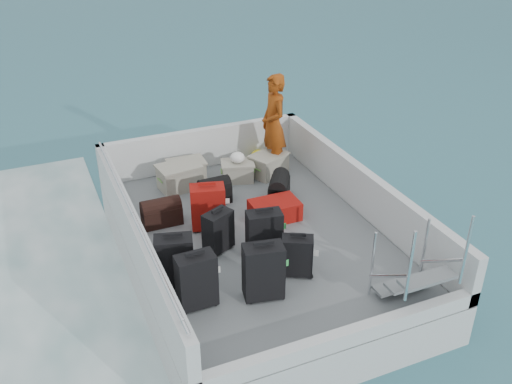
% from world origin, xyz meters
% --- Properties ---
extents(ground, '(160.00, 160.00, 0.00)m').
position_xyz_m(ground, '(0.00, 0.00, 0.00)').
color(ground, '#1D5366').
rests_on(ground, ground).
extents(ferry_hull, '(3.60, 5.00, 0.60)m').
position_xyz_m(ferry_hull, '(0.00, 0.00, 0.30)').
color(ferry_hull, silver).
rests_on(ferry_hull, ground).
extents(deck, '(3.30, 4.70, 0.02)m').
position_xyz_m(deck, '(0.00, 0.00, 0.61)').
color(deck, slate).
rests_on(deck, ferry_hull).
extents(deck_fittings, '(3.60, 5.00, 0.90)m').
position_xyz_m(deck_fittings, '(0.35, -0.32, 0.99)').
color(deck_fittings, silver).
rests_on(deck_fittings, deck).
extents(suitcase_0, '(0.46, 0.27, 0.71)m').
position_xyz_m(suitcase_0, '(-1.27, -1.16, 0.97)').
color(suitcase_0, black).
rests_on(suitcase_0, deck).
extents(suitcase_1, '(0.52, 0.38, 0.70)m').
position_xyz_m(suitcase_1, '(-1.40, -0.68, 0.97)').
color(suitcase_1, black).
rests_on(suitcase_1, deck).
extents(suitcase_3, '(0.53, 0.37, 0.73)m').
position_xyz_m(suitcase_3, '(-0.49, -1.32, 0.98)').
color(suitcase_3, black).
rests_on(suitcase_3, deck).
extents(suitcase_4, '(0.46, 0.39, 0.59)m').
position_xyz_m(suitcase_4, '(-0.65, -0.17, 0.92)').
color(suitcase_4, black).
rests_on(suitcase_4, deck).
extents(suitcase_5, '(0.55, 0.41, 0.67)m').
position_xyz_m(suitcase_5, '(-0.58, 0.43, 0.96)').
color(suitcase_5, maroon).
rests_on(suitcase_5, deck).
extents(suitcase_6, '(0.46, 0.39, 0.55)m').
position_xyz_m(suitcase_6, '(0.09, -1.08, 0.90)').
color(suitcase_6, black).
rests_on(suitcase_6, deck).
extents(suitcase_7, '(0.51, 0.34, 0.65)m').
position_xyz_m(suitcase_7, '(-0.11, -0.50, 0.95)').
color(suitcase_7, black).
rests_on(suitcase_7, deck).
extents(suitcase_8, '(0.72, 0.48, 0.28)m').
position_xyz_m(suitcase_8, '(0.41, 0.29, 0.76)').
color(suitcase_8, maroon).
rests_on(suitcase_8, deck).
extents(duffel_0, '(0.57, 0.30, 0.32)m').
position_xyz_m(duffel_0, '(-1.18, 0.81, 0.78)').
color(duffel_0, black).
rests_on(duffel_0, deck).
extents(duffel_1, '(0.49, 0.31, 0.32)m').
position_xyz_m(duffel_1, '(-0.24, 1.12, 0.78)').
color(duffel_1, black).
rests_on(duffel_1, deck).
extents(duffel_2, '(0.54, 0.62, 0.32)m').
position_xyz_m(duffel_2, '(0.74, 0.83, 0.78)').
color(duffel_2, black).
rests_on(duffel_2, deck).
extents(crate_0, '(0.69, 0.52, 0.39)m').
position_xyz_m(crate_0, '(-0.62, 1.77, 0.81)').
color(crate_0, '#A09E8C').
rests_on(crate_0, deck).
extents(crate_1, '(0.59, 0.42, 0.35)m').
position_xyz_m(crate_1, '(-0.44, 1.96, 0.79)').
color(crate_1, '#A09E8C').
rests_on(crate_1, deck).
extents(crate_2, '(0.59, 0.48, 0.31)m').
position_xyz_m(crate_2, '(0.36, 1.65, 0.77)').
color(crate_2, '#A09E8C').
rests_on(crate_2, deck).
extents(crate_3, '(0.70, 0.61, 0.36)m').
position_xyz_m(crate_3, '(0.93, 1.64, 0.80)').
color(crate_3, '#A09E8C').
rests_on(crate_3, deck).
extents(yellow_bag, '(0.28, 0.26, 0.22)m').
position_xyz_m(yellow_bag, '(0.98, 2.20, 0.73)').
color(yellow_bag, yellow).
rests_on(yellow_bag, deck).
extents(white_bag, '(0.24, 0.24, 0.18)m').
position_xyz_m(white_bag, '(0.36, 1.65, 1.02)').
color(white_bag, white).
rests_on(white_bag, crate_2).
extents(passenger, '(0.44, 0.65, 1.73)m').
position_xyz_m(passenger, '(1.07, 1.77, 1.48)').
color(passenger, '#C45012').
rests_on(passenger, deck).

